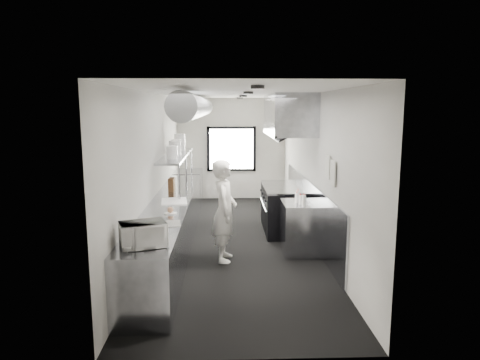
{
  "coord_description": "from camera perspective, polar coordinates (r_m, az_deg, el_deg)",
  "views": [
    {
      "loc": [
        -0.17,
        -8.06,
        2.54
      ],
      "look_at": [
        0.09,
        -0.2,
        1.22
      ],
      "focal_mm": 32.52,
      "sensor_mm": 36.0,
      "label": 1
    }
  ],
  "objects": [
    {
      "name": "floor",
      "position": [
        8.45,
        -0.69,
        -7.98
      ],
      "size": [
        3.0,
        8.0,
        0.01
      ],
      "primitive_type": "cube",
      "color": "black",
      "rests_on": "ground"
    },
    {
      "name": "squeeze_bottle_e",
      "position": [
        7.89,
        7.61,
        -1.97
      ],
      "size": [
        0.07,
        0.07,
        0.16
      ],
      "primitive_type": "cylinder",
      "rotation": [
        0.0,
        0.0,
        -0.27
      ],
      "color": "white",
      "rests_on": "bottle_station"
    },
    {
      "name": "hvac_duct",
      "position": [
        8.48,
        -5.59,
        9.53
      ],
      "size": [
        0.4,
        6.4,
        0.4
      ],
      "primitive_type": "cylinder",
      "rotation": [
        1.57,
        0.0,
        0.0
      ],
      "color": "gray",
      "rests_on": "ceiling"
    },
    {
      "name": "far_work_table",
      "position": [
        11.49,
        -6.8,
        -1.04
      ],
      "size": [
        0.7,
        1.2,
        0.9
      ],
      "primitive_type": "cube",
      "color": "gray",
      "rests_on": "floor"
    },
    {
      "name": "ceiling",
      "position": [
        8.07,
        -0.73,
        11.35
      ],
      "size": [
        3.0,
        8.0,
        0.01
      ],
      "primitive_type": "cube",
      "color": "silver",
      "rests_on": "wall_back"
    },
    {
      "name": "pastry",
      "position": [
        6.87,
        -9.12,
        -3.89
      ],
      "size": [
        0.1,
        0.1,
        0.1
      ],
      "primitive_type": "sphere",
      "color": "tan",
      "rests_on": "small_plate"
    },
    {
      "name": "deli_tub_a",
      "position": [
        6.0,
        -13.17,
        -6.07
      ],
      "size": [
        0.17,
        0.17,
        0.11
      ],
      "primitive_type": "cylinder",
      "rotation": [
        0.0,
        0.0,
        -0.12
      ],
      "color": "beige",
      "rests_on": "prep_counter"
    },
    {
      "name": "notice_sheet_b",
      "position": [
        6.79,
        12.09,
        0.91
      ],
      "size": [
        0.02,
        0.28,
        0.38
      ],
      "primitive_type": "cube",
      "color": "beige",
      "rests_on": "wall_right"
    },
    {
      "name": "exhaust_hood",
      "position": [
        8.85,
        6.36,
        8.48
      ],
      "size": [
        0.81,
        2.2,
        0.88
      ],
      "color": "gray",
      "rests_on": "ceiling"
    },
    {
      "name": "bottle_station",
      "position": [
        7.76,
        7.98,
        -6.2
      ],
      "size": [
        0.65,
        0.8,
        0.9
      ],
      "primitive_type": "cube",
      "color": "gray",
      "rests_on": "floor"
    },
    {
      "name": "deli_tub_b",
      "position": [
        5.78,
        -12.79,
        -6.7
      ],
      "size": [
        0.16,
        0.16,
        0.1
      ],
      "primitive_type": "cylinder",
      "rotation": [
        0.0,
        0.0,
        -0.14
      ],
      "color": "beige",
      "rests_on": "prep_counter"
    },
    {
      "name": "knife_block",
      "position": [
        8.71,
        -8.95,
        -0.59
      ],
      "size": [
        0.12,
        0.24,
        0.26
      ],
      "primitive_type": "cube",
      "rotation": [
        0.0,
        0.0,
        -0.06
      ],
      "color": "#55381E",
      "rests_on": "prep_counter"
    },
    {
      "name": "plate_stack_c",
      "position": [
        9.34,
        -8.37,
        4.37
      ],
      "size": [
        0.24,
        0.24,
        0.3
      ],
      "primitive_type": "cylinder",
      "rotation": [
        0.0,
        0.0,
        -0.13
      ],
      "color": "white",
      "rests_on": "pass_shelf"
    },
    {
      "name": "range",
      "position": [
        9.08,
        5.78,
        -3.72
      ],
      "size": [
        0.88,
        1.6,
        0.94
      ],
      "color": "black",
      "rests_on": "floor"
    },
    {
      "name": "squeeze_bottle_d",
      "position": [
        7.8,
        7.6,
        -2.04
      ],
      "size": [
        0.07,
        0.07,
        0.18
      ],
      "primitive_type": "cylinder",
      "rotation": [
        0.0,
        0.0,
        -0.08
      ],
      "color": "white",
      "rests_on": "bottle_station"
    },
    {
      "name": "line_cook",
      "position": [
        7.22,
        -2.05,
        -4.04
      ],
      "size": [
        0.44,
        0.64,
        1.7
      ],
      "primitive_type": "imported",
      "rotation": [
        0.0,
        0.0,
        1.52
      ],
      "color": "silver",
      "rests_on": "floor"
    },
    {
      "name": "squeeze_bottle_c",
      "position": [
        7.63,
        7.44,
        -2.31
      ],
      "size": [
        0.07,
        0.07,
        0.18
      ],
      "primitive_type": "cylinder",
      "rotation": [
        0.0,
        0.0,
        -0.26
      ],
      "color": "white",
      "rests_on": "bottle_station"
    },
    {
      "name": "small_plate",
      "position": [
        6.88,
        -9.11,
        -4.34
      ],
      "size": [
        0.22,
        0.22,
        0.02
      ],
      "primitive_type": "cylinder",
      "rotation": [
        0.0,
        0.0,
        0.17
      ],
      "color": "white",
      "rests_on": "prep_counter"
    },
    {
      "name": "wall_left",
      "position": [
        8.25,
        -11.19,
        1.38
      ],
      "size": [
        0.02,
        8.0,
        2.8
      ],
      "primitive_type": "cube",
      "color": "#B6B5AC",
      "rests_on": "floor"
    },
    {
      "name": "wall_front",
      "position": [
        4.22,
        0.49,
        -6.16
      ],
      "size": [
        3.0,
        0.02,
        2.8
      ],
      "primitive_type": "cube",
      "color": "#B6B5AC",
      "rests_on": "floor"
    },
    {
      "name": "notice_sheet_a",
      "position": [
        7.12,
        11.42,
        1.73
      ],
      "size": [
        0.02,
        0.28,
        0.38
      ],
      "primitive_type": "cube",
      "color": "beige",
      "rests_on": "wall_right"
    },
    {
      "name": "cutting_board",
      "position": [
        7.74,
        -8.64,
        -2.77
      ],
      "size": [
        0.51,
        0.64,
        0.02
      ],
      "primitive_type": "cube",
      "rotation": [
        0.0,
        0.0,
        0.13
      ],
      "color": "white",
      "rests_on": "prep_counter"
    },
    {
      "name": "microwave",
      "position": [
        5.34,
        -12.61,
        -6.96
      ],
      "size": [
        0.59,
        0.52,
        0.3
      ],
      "primitive_type": "imported",
      "rotation": [
        0.0,
        0.0,
        0.36
      ],
      "color": "white",
      "rests_on": "prep_counter"
    },
    {
      "name": "wall_cladding",
      "position": [
        8.75,
        9.01,
        -3.76
      ],
      "size": [
        0.03,
        5.5,
        1.1
      ],
      "primitive_type": "cube",
      "color": "gray",
      "rests_on": "wall_right"
    },
    {
      "name": "squeeze_bottle_a",
      "position": [
        7.33,
        8.36,
        -2.72
      ],
      "size": [
        0.09,
        0.09,
        0.2
      ],
      "primitive_type": "cylinder",
      "rotation": [
        0.0,
        0.0,
        0.33
      ],
      "color": "white",
      "rests_on": "bottle_station"
    },
    {
      "name": "service_window",
      "position": [
        12.08,
        -1.13,
        4.09
      ],
      "size": [
        1.36,
        0.05,
        1.25
      ],
      "color": "white",
      "rests_on": "wall_back"
    },
    {
      "name": "prep_counter",
      "position": [
        7.9,
        -9.03,
        -5.95
      ],
      "size": [
        0.7,
        6.0,
        0.9
      ],
      "primitive_type": "cube",
      "color": "gray",
      "rests_on": "floor"
    },
    {
      "name": "wall_right",
      "position": [
        8.31,
        9.69,
        1.49
      ],
      "size": [
        0.02,
        8.0,
        2.8
      ],
      "primitive_type": "cube",
      "color": "#B6B5AC",
      "rests_on": "floor"
    },
    {
      "name": "plate_stack_a",
      "position": [
        8.37,
        -8.92,
        3.59
      ],
      "size": [
        0.27,
        0.27,
        0.25
      ],
      "primitive_type": "cylinder",
      "rotation": [
        0.0,
        0.0,
        0.37
      ],
      "color": "white",
      "rests_on": "pass_shelf"
    },
    {
      "name": "plate_stack_d",
      "position": [
        9.95,
        -7.93,
        4.92
      ],
      "size": [
        0.25,
        0.25,
        0.38
      ],
      "primitive_type": "cylinder",
      "rotation": [
        0.0,
        0.0,
        -0.0
      ],
      "color": "white",
      "rests_on": "pass_shelf"
    },
    {
      "name": "newspaper",
      "position": [
        6.29,
        -9.11,
        -5.68
      ],
      "size": [
        0.33,
        0.39,
        0.01
      ],
      "primitive_type": "cube",
      "rotation": [
        0.0,
        0.0,
        0.14
      ],
      "color": "beige",
      "rests_on": "prep_counter"
    },
    {
      "name": "wall_back",
      "position": [
        12.11,
        -1.13,
        4.1
      ],
      "size": [
        3.0,
        0.02,
        2.8
      ],
      "primitive_type": "cube",
      "color": "#B6B5AC",
      "rests_on": "floor"
    },
    {
      "name": "squeeze_bottle_b",
      "position": [
        7.51,
        7.9,
        -2.58
      ],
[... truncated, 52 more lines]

